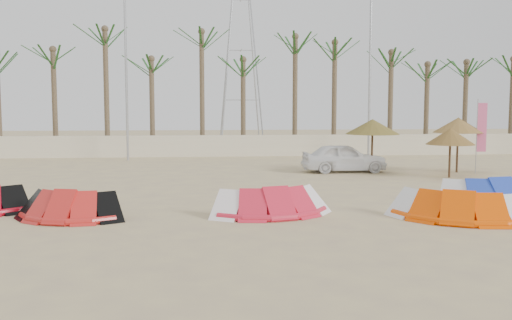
{
  "coord_description": "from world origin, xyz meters",
  "views": [
    {
      "loc": [
        -1.77,
        -12.8,
        3.11
      ],
      "look_at": [
        0.0,
        6.0,
        1.3
      ],
      "focal_mm": 40.0,
      "sensor_mm": 36.0,
      "label": 1
    }
  ],
  "objects": [
    {
      "name": "ground",
      "position": [
        0.0,
        0.0,
        0.0
      ],
      "size": [
        120.0,
        120.0,
        0.0
      ],
      "primitive_type": "plane",
      "color": "tan",
      "rests_on": "ground"
    },
    {
      "name": "boundary_wall",
      "position": [
        0.0,
        22.0,
        0.65
      ],
      "size": [
        60.0,
        0.3,
        1.3
      ],
      "primitive_type": "cube",
      "color": "beige",
      "rests_on": "ground"
    },
    {
      "name": "palm_line",
      "position": [
        0.67,
        23.5,
        6.44
      ],
      "size": [
        52.0,
        4.0,
        7.7
      ],
      "color": "brown",
      "rests_on": "ground"
    },
    {
      "name": "lamp_b",
      "position": [
        -5.96,
        20.0,
        5.77
      ],
      "size": [
        1.25,
        0.14,
        11.0
      ],
      "color": "#A5A8AD",
      "rests_on": "ground"
    },
    {
      "name": "lamp_c",
      "position": [
        8.04,
        20.0,
        5.77
      ],
      "size": [
        1.25,
        0.14,
        11.0
      ],
      "color": "#A5A8AD",
      "rests_on": "ground"
    },
    {
      "name": "pylon",
      "position": [
        1.0,
        28.0,
        0.0
      ],
      "size": [
        3.0,
        3.0,
        14.0
      ],
      "primitive_type": null,
      "color": "#A5A8AD",
      "rests_on": "ground"
    },
    {
      "name": "kite_red_mid",
      "position": [
        -5.42,
        3.17,
        0.42
      ],
      "size": [
        3.28,
        2.16,
        0.9
      ],
      "color": "red",
      "rests_on": "ground"
    },
    {
      "name": "kite_red_right",
      "position": [
        0.18,
        3.3,
        0.42
      ],
      "size": [
        3.67,
        2.23,
        0.9
      ],
      "color": "red",
      "rests_on": "ground"
    },
    {
      "name": "kite_orange",
      "position": [
        5.16,
        2.19,
        0.42
      ],
      "size": [
        4.15,
        2.97,
        0.9
      ],
      "color": "#F24A00",
      "rests_on": "ground"
    },
    {
      "name": "kite_blue",
      "position": [
        7.51,
        4.78,
        0.42
      ],
      "size": [
        3.79,
        1.98,
        0.9
      ],
      "color": "#213FB8",
      "rests_on": "ground"
    },
    {
      "name": "parasol_left",
      "position": [
        6.09,
        13.02,
        2.13
      ],
      "size": [
        2.53,
        2.53,
        2.48
      ],
      "color": "#4C331E",
      "rests_on": "ground"
    },
    {
      "name": "parasol_mid",
      "position": [
        8.87,
        10.82,
        1.78
      ],
      "size": [
        2.08,
        2.08,
        2.13
      ],
      "color": "#4C331E",
      "rests_on": "ground"
    },
    {
      "name": "parasol_right",
      "position": [
        10.03,
        12.61,
        2.2
      ],
      "size": [
        2.28,
        2.28,
        2.56
      ],
      "color": "#4C331E",
      "rests_on": "ground"
    },
    {
      "name": "flag_pink",
      "position": [
        10.85,
        12.08,
        2.03
      ],
      "size": [
        0.45,
        0.09,
        3.42
      ],
      "color": "#A5A8AD",
      "rests_on": "ground"
    },
    {
      "name": "car",
      "position": [
        4.83,
        13.25,
        0.67
      ],
      "size": [
        3.94,
        1.61,
        1.34
      ],
      "primitive_type": "imported",
      "rotation": [
        0.0,
        0.0,
        1.58
      ],
      "color": "white",
      "rests_on": "ground"
    }
  ]
}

